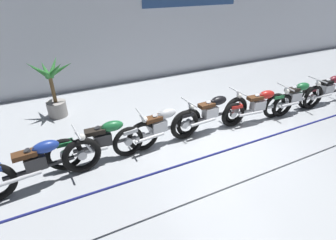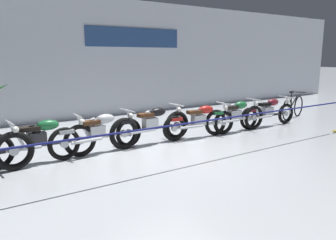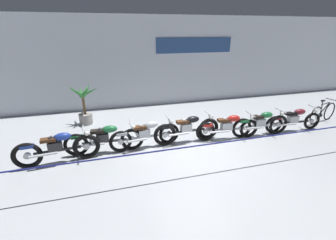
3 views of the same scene
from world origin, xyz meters
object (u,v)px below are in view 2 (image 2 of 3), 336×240
at_px(motorcycle_silver_2, 99,133).
at_px(stanchion_far_left, 134,139).
at_px(motorcycle_green_5, 236,116).
at_px(motorcycle_red_4, 200,121).
at_px(motorcycle_green_1, 40,141).
at_px(bicycle, 293,107).
at_px(motorcycle_black_3, 152,125).
at_px(motorcycle_maroon_6, 268,112).

distance_m(motorcycle_silver_2, stanchion_far_left, 1.86).
bearing_deg(motorcycle_green_5, motorcycle_red_4, 176.67).
relative_size(motorcycle_green_1, motorcycle_red_4, 1.06).
xyz_separation_m(motorcycle_green_1, bicycle, (8.63, 0.23, -0.07)).
bearing_deg(motorcycle_green_1, motorcycle_silver_2, 0.08).
relative_size(motorcycle_green_1, bicycle, 1.38).
relative_size(motorcycle_black_3, motorcycle_green_5, 1.07).
bearing_deg(bicycle, motorcycle_black_3, -177.98).
bearing_deg(motorcycle_green_1, motorcycle_maroon_6, -1.59).
bearing_deg(stanchion_far_left, motorcycle_maroon_6, 16.39).
bearing_deg(stanchion_far_left, motorcycle_green_5, 21.39).
bearing_deg(motorcycle_green_5, motorcycle_silver_2, 177.06).
xyz_separation_m(motorcycle_maroon_6, bicycle, (1.82, 0.42, -0.05)).
relative_size(motorcycle_red_4, motorcycle_maroon_6, 0.98).
relative_size(motorcycle_green_5, stanchion_far_left, 0.21).
distance_m(motorcycle_green_1, motorcycle_silver_2, 1.27).
bearing_deg(motorcycle_red_4, motorcycle_black_3, 173.91).
distance_m(motorcycle_red_4, motorcycle_green_5, 1.26).
relative_size(motorcycle_silver_2, bicycle, 1.34).
relative_size(motorcycle_silver_2, stanchion_far_left, 0.22).
xyz_separation_m(motorcycle_black_3, stanchion_far_left, (-1.48, -1.86, 0.27)).
xyz_separation_m(motorcycle_green_5, motorcycle_maroon_6, (1.44, 0.02, -0.02)).
distance_m(motorcycle_black_3, stanchion_far_left, 2.39).
distance_m(motorcycle_black_3, motorcycle_red_4, 1.43).
height_order(motorcycle_red_4, stanchion_far_left, stanchion_far_left).
xyz_separation_m(motorcycle_silver_2, stanchion_far_left, (-0.06, -1.84, 0.27)).
relative_size(motorcycle_green_1, stanchion_far_left, 0.23).
distance_m(motorcycle_silver_2, motorcycle_black_3, 1.42).
xyz_separation_m(motorcycle_green_1, motorcycle_black_3, (2.69, 0.02, 0.00)).
height_order(motorcycle_maroon_6, stanchion_far_left, stanchion_far_left).
distance_m(motorcycle_maroon_6, stanchion_far_left, 5.85).
bearing_deg(motorcycle_green_1, motorcycle_green_5, -2.23).
height_order(motorcycle_black_3, motorcycle_green_5, motorcycle_black_3).
xyz_separation_m(motorcycle_red_4, motorcycle_maroon_6, (2.70, -0.05, 0.00)).
bearing_deg(motorcycle_black_3, stanchion_far_left, -128.54).
xyz_separation_m(motorcycle_green_1, motorcycle_silver_2, (1.27, 0.00, -0.00)).
bearing_deg(motorcycle_green_1, stanchion_far_left, -56.69).
bearing_deg(stanchion_far_left, motorcycle_black_3, 51.46).
distance_m(motorcycle_green_1, stanchion_far_left, 2.22).
distance_m(motorcycle_black_3, bicycle, 5.95).
bearing_deg(motorcycle_black_3, motorcycle_green_1, -179.64).
bearing_deg(stanchion_far_left, bicycle, 15.55).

